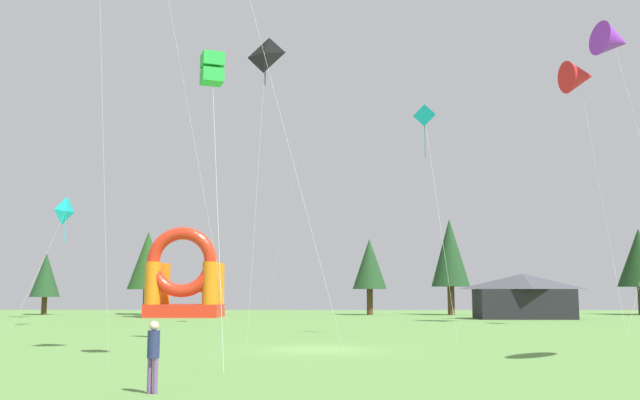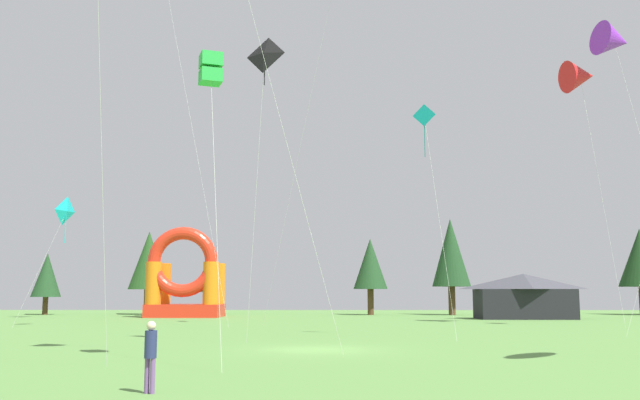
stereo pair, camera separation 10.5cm
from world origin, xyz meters
TOP-DOWN VIEW (x-y plane):
  - ground_plane at (0.00, 0.00)m, footprint 120.00×120.00m
  - kite_green_box at (-3.32, -5.28)m, footprint 1.36×2.89m
  - kite_purple_delta at (19.61, 17.92)m, footprint 2.81×6.68m
  - kite_teal_diamond at (5.32, 7.03)m, footprint 1.41×2.23m
  - kite_cyan_diamond at (-16.50, 17.62)m, footprint 3.12×1.86m
  - kite_red_delta at (17.84, 19.52)m, footprint 2.64×4.76m
  - kite_black_diamond at (-2.29, 1.76)m, footprint 1.52×2.51m
  - person_near_camera at (-3.40, -11.59)m, footprint 0.35×0.35m
  - inflatable_blue_arch at (-12.26, 34.72)m, footprint 6.41×4.97m
  - festival_tent at (16.64, 31.11)m, footprint 7.69×3.90m
  - tree_row_0 at (-27.37, 41.60)m, footprint 2.85×2.85m
  - tree_row_1 at (-17.46, 42.17)m, footprint 3.89×3.89m
  - tree_row_2 at (-11.63, 44.26)m, footprint 2.95×2.95m
  - tree_row_3 at (4.56, 41.27)m, footprint 3.33×3.33m
  - tree_row_4 at (12.44, 41.15)m, footprint 3.72×3.72m

SIDE VIEW (x-z plane):
  - ground_plane at x=0.00m, z-range 0.00..0.00m
  - person_near_camera at x=-3.40m, z-range 0.15..1.70m
  - festival_tent at x=16.64m, z-range 0.00..3.70m
  - inflatable_blue_arch at x=-12.26m, z-range -1.06..6.82m
  - tree_row_0 at x=-27.37m, z-range 0.82..6.85m
  - tree_row_2 at x=-11.63m, z-range 1.05..7.64m
  - tree_row_3 at x=4.56m, z-range 1.19..8.60m
  - tree_row_1 at x=-17.46m, z-range 1.18..9.42m
  - tree_row_4 at x=12.44m, z-range 1.31..10.67m
  - kite_cyan_diamond at x=-16.50m, z-range 3.29..11.27m
  - kite_green_box at x=-3.32m, z-range 4.42..14.28m
  - kite_teal_diamond at x=5.32m, z-range 5.10..16.41m
  - kite_black_diamond at x=-2.29m, z-range 5.79..18.75m
  - kite_red_delta at x=17.84m, z-range 7.85..25.99m
  - kite_purple_delta at x=19.61m, z-range 8.82..28.98m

